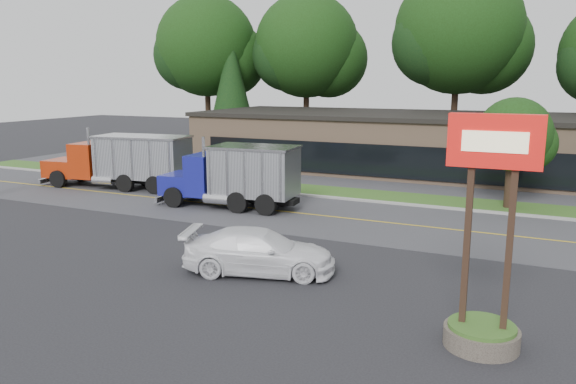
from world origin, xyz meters
name	(u,v)px	position (x,y,z in m)	size (l,w,h in m)	color
ground	(195,263)	(0.00, 0.00, 0.00)	(140.00, 140.00, 0.00)	#2C2C30
road	(294,213)	(0.00, 9.00, 0.00)	(60.00, 8.00, 0.02)	#545459
center_line	(294,213)	(0.00, 9.00, 0.00)	(60.00, 0.12, 0.01)	gold
curb	(323,198)	(0.00, 13.20, 0.00)	(60.00, 0.30, 0.12)	#9E9E99
grass_verge	(334,192)	(0.00, 15.00, 0.00)	(60.00, 3.40, 0.03)	#3B5F20
far_parking	(359,180)	(0.00, 20.00, 0.00)	(60.00, 7.00, 0.02)	#545459
strip_mall	(409,143)	(2.00, 26.00, 2.00)	(32.00, 12.00, 4.00)	tan
bilo_sign	(486,271)	(10.50, -2.50, 2.02)	(2.20, 1.90, 5.95)	#6B6054
tree_far_a	(209,51)	(-19.84, 32.13, 9.63)	(10.58, 9.96, 15.09)	#382619
tree_far_b	(309,51)	(-9.84, 34.13, 9.53)	(10.47, 9.85, 14.93)	#382619
tree_far_c	(461,37)	(4.17, 34.14, 10.39)	(11.41, 10.74, 16.28)	#382619
evergreen_left	(232,87)	(-16.00, 30.00, 6.14)	(4.91, 4.91, 11.17)	#382619
tree_verge	(515,138)	(10.06, 15.05, 3.74)	(4.13, 3.89, 5.89)	#382619
dump_truck_red	(124,160)	(-12.51, 10.68, 1.81)	(10.07, 3.79, 3.36)	black
dump_truck_blue	(236,175)	(-3.29, 8.84, 1.80)	(7.74, 3.23, 3.36)	black
rally_car	(259,251)	(2.68, 0.12, 0.78)	(2.18, 5.37, 1.56)	white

